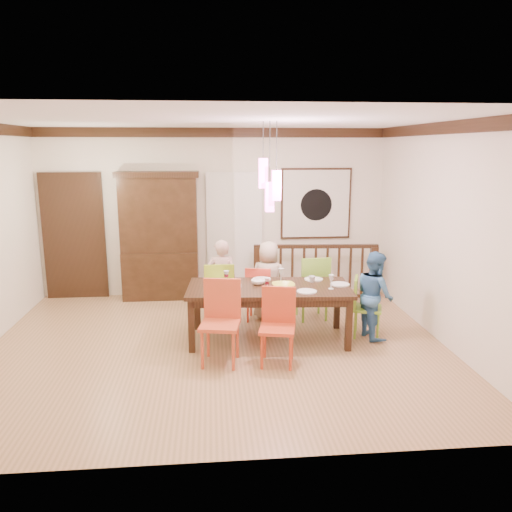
{
  "coord_description": "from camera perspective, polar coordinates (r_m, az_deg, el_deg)",
  "views": [
    {
      "loc": [
        -0.07,
        -6.22,
        2.58
      ],
      "look_at": [
        0.54,
        0.35,
        1.13
      ],
      "focal_mm": 35.0,
      "sensor_mm": 36.0,
      "label": 1
    }
  ],
  "objects": [
    {
      "name": "cup_left",
      "position": [
        6.49,
        -2.23,
        -3.57
      ],
      "size": [
        0.13,
        0.13,
        0.1
      ],
      "primitive_type": "imported",
      "rotation": [
        0.0,
        0.0,
        -0.01
      ],
      "color": "silver",
      "rests_on": "dining_table"
    },
    {
      "name": "plate_far_mid",
      "position": [
        7.03,
        0.66,
        -2.67
      ],
      "size": [
        0.26,
        0.26,
        0.01
      ],
      "primitive_type": "cylinder",
      "color": "white",
      "rests_on": "dining_table"
    },
    {
      "name": "balustrade",
      "position": [
        8.62,
        6.81,
        -1.7
      ],
      "size": [
        2.13,
        0.23,
        0.96
      ],
      "rotation": [
        0.0,
        0.0,
        -0.07
      ],
      "color": "black",
      "rests_on": "floor"
    },
    {
      "name": "wall_back",
      "position": [
        8.8,
        -4.8,
        4.92
      ],
      "size": [
        6.0,
        0.0,
        6.0
      ],
      "primitive_type": "plane",
      "rotation": [
        1.57,
        0.0,
        0.0
      ],
      "color": "silver",
      "rests_on": "floor"
    },
    {
      "name": "wine_glass_a",
      "position": [
        6.79,
        -3.41,
        -2.47
      ],
      "size": [
        0.08,
        0.08,
        0.19
      ],
      "primitive_type": null,
      "color": "#590C19",
      "rests_on": "dining_table"
    },
    {
      "name": "napkin",
      "position": [
        6.35,
        1.86,
        -4.32
      ],
      "size": [
        0.18,
        0.14,
        0.01
      ],
      "primitive_type": "cube",
      "color": "#D83359",
      "rests_on": "dining_table"
    },
    {
      "name": "chair_near_mid",
      "position": [
        6.01,
        2.47,
        -7.61
      ],
      "size": [
        0.5,
        0.5,
        0.92
      ],
      "rotation": [
        0.0,
        0.0,
        -0.21
      ],
      "color": "#BC3C1E",
      "rests_on": "floor"
    },
    {
      "name": "china_hutch",
      "position": [
        8.69,
        -10.96,
        2.3
      ],
      "size": [
        1.38,
        0.46,
        2.18
      ],
      "color": "black",
      "rests_on": "floor"
    },
    {
      "name": "chair_far_right",
      "position": [
        7.64,
        6.4,
        -3.02
      ],
      "size": [
        0.49,
        0.49,
        0.99
      ],
      "rotation": [
        0.0,
        0.0,
        3.24
      ],
      "color": "#75AE32",
      "rests_on": "floor"
    },
    {
      "name": "person_far_mid",
      "position": [
        7.58,
        1.44,
        -2.76
      ],
      "size": [
        0.69,
        0.58,
        1.21
      ],
      "primitive_type": "imported",
      "rotation": [
        0.0,
        0.0,
        2.74
      ],
      "color": "#BEA98F",
      "rests_on": "floor"
    },
    {
      "name": "pendant_cluster",
      "position": [
        6.46,
        1.57,
        8.15
      ],
      "size": [
        0.27,
        0.21,
        1.14
      ],
      "color": "#FF4CB5",
      "rests_on": "ceiling"
    },
    {
      "name": "plate_far_left",
      "position": [
        6.97,
        -4.31,
        -2.84
      ],
      "size": [
        0.26,
        0.26,
        0.01
      ],
      "primitive_type": "cylinder",
      "color": "white",
      "rests_on": "dining_table"
    },
    {
      "name": "chair_end_right",
      "position": [
        7.06,
        12.65,
        -5.29
      ],
      "size": [
        0.48,
        0.48,
        0.83
      ],
      "rotation": [
        0.0,
        0.0,
        1.24
      ],
      "color": "#74A429",
      "rests_on": "floor"
    },
    {
      "name": "ceiling",
      "position": [
        6.23,
        -4.8,
        15.26
      ],
      "size": [
        6.0,
        6.0,
        0.0
      ],
      "primitive_type": "plane",
      "rotation": [
        3.14,
        0.0,
        0.0
      ],
      "color": "white",
      "rests_on": "wall_back"
    },
    {
      "name": "plate_end_right",
      "position": [
        6.87,
        9.57,
        -3.21
      ],
      "size": [
        0.26,
        0.26,
        0.01
      ],
      "primitive_type": "cylinder",
      "color": "white",
      "rests_on": "dining_table"
    },
    {
      "name": "wall_right",
      "position": [
        7.03,
        20.7,
        2.3
      ],
      "size": [
        0.0,
        5.0,
        5.0
      ],
      "primitive_type": "plane",
      "rotation": [
        1.57,
        0.0,
        -1.57
      ],
      "color": "silver",
      "rests_on": "floor"
    },
    {
      "name": "floor",
      "position": [
        6.74,
        -4.35,
        -10.2
      ],
      "size": [
        6.0,
        6.0,
        0.0
      ],
      "primitive_type": "plane",
      "color": "#99744A",
      "rests_on": "ground"
    },
    {
      "name": "plate_near_left",
      "position": [
        6.4,
        -4.21,
        -4.22
      ],
      "size": [
        0.26,
        0.26,
        0.01
      ],
      "primitive_type": "cylinder",
      "color": "white",
      "rests_on": "dining_table"
    },
    {
      "name": "plate_near_mid",
      "position": [
        6.48,
        5.83,
        -4.05
      ],
      "size": [
        0.26,
        0.26,
        0.01
      ],
      "primitive_type": "cylinder",
      "color": "white",
      "rests_on": "dining_table"
    },
    {
      "name": "wine_glass_c",
      "position": [
        6.42,
        1.3,
        -3.32
      ],
      "size": [
        0.08,
        0.08,
        0.19
      ],
      "primitive_type": null,
      "color": "#590C19",
      "rests_on": "dining_table"
    },
    {
      "name": "dining_table",
      "position": [
        6.72,
        1.49,
        -4.17
      ],
      "size": [
        2.23,
        1.13,
        0.75
      ],
      "rotation": [
        0.0,
        0.0,
        -0.07
      ],
      "color": "black",
      "rests_on": "floor"
    },
    {
      "name": "small_bowl",
      "position": [
        6.79,
        0.29,
        -3.0
      ],
      "size": [
        0.27,
        0.27,
        0.06
      ],
      "primitive_type": "imported",
      "rotation": [
        0.0,
        0.0,
        -0.43
      ],
      "color": "white",
      "rests_on": "dining_table"
    },
    {
      "name": "painting",
      "position": [
        8.94,
        6.86,
        5.96
      ],
      "size": [
        1.25,
        0.06,
        1.25
      ],
      "color": "black",
      "rests_on": "wall_back"
    },
    {
      "name": "crown_molding",
      "position": [
        6.23,
        -4.79,
        14.52
      ],
      "size": [
        6.0,
        5.0,
        0.16
      ],
      "primitive_type": null,
      "color": "black",
      "rests_on": "wall_back"
    },
    {
      "name": "cup_right",
      "position": [
        6.94,
        6.42,
        -2.64
      ],
      "size": [
        0.11,
        0.11,
        0.09
      ],
      "primitive_type": "imported",
      "rotation": [
        0.0,
        0.0,
        0.24
      ],
      "color": "silver",
      "rests_on": "dining_table"
    },
    {
      "name": "chair_far_left",
      "position": [
        7.37,
        -4.26,
        -3.73
      ],
      "size": [
        0.44,
        0.44,
        0.95
      ],
      "rotation": [
        0.0,
        0.0,
        3.16
      ],
      "color": "#8DAD20",
      "rests_on": "floor"
    },
    {
      "name": "serving_bowl",
      "position": [
        6.59,
        3.15,
        -3.46
      ],
      "size": [
        0.31,
        0.31,
        0.07
      ],
      "primitive_type": "imported",
      "rotation": [
        0.0,
        0.0,
        0.05
      ],
      "color": "gold",
      "rests_on": "dining_table"
    },
    {
      "name": "wine_glass_b",
      "position": [
        6.92,
        2.87,
        -2.19
      ],
      "size": [
        0.08,
        0.08,
        0.19
      ],
      "primitive_type": null,
      "color": "silver",
      "rests_on": "dining_table"
    },
    {
      "name": "white_doorway",
      "position": [
        8.83,
        -2.48,
        2.36
      ],
      "size": [
        0.97,
        0.05,
        2.22
      ],
      "primitive_type": "cube",
      "color": "silver",
      "rests_on": "wall_back"
    },
    {
      "name": "plate_far_right",
      "position": [
        7.08,
        6.61,
        -2.65
      ],
      "size": [
        0.26,
        0.26,
        0.01
      ],
      "primitive_type": "cylinder",
      "color": "white",
      "rests_on": "dining_table"
    },
    {
      "name": "chair_near_left",
      "position": [
        6.02,
        -4.16,
        -7.07
      ],
      "size": [
        0.53,
        0.53,
        1.01
      ],
      "rotation": [
        0.0,
        0.0,
        -0.18
      ],
      "color": "#BE4728",
      "rests_on": "floor"
    },
    {
      "name": "chair_far_mid",
      "position": [
        7.55,
        0.39,
        -3.8
      ],
      "size": [
        0.46,
        0.46,
        0.84
      ],
      "rotation": [
        0.0,
        0.0,
        2.9
      ],
      "color": "#F34630",
      "rests_on": "floor"
    },
    {
      "name": "panel_door",
      "position": [
        9.11,
        -20.03,
        1.93
      ],
      "size": [
        1.04,
        0.07,
        2.24
      ],
      "primitive_type": "cube",
      "color": "black",
      "rests_on": "wall_back"
    },
    {
      "name": "wine_glass_d",
      "position": [
        6.64,
        8.59,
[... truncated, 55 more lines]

